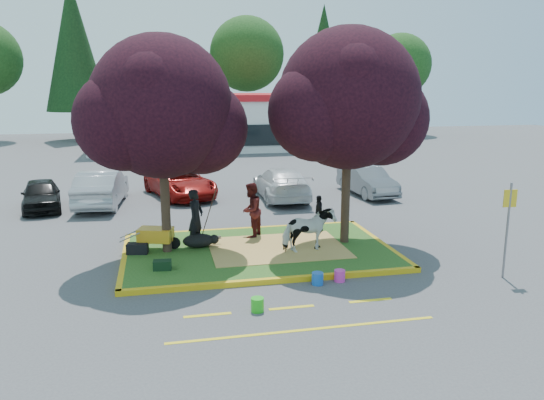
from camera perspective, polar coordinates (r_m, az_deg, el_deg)
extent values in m
plane|color=#424244|center=(16.71, -1.44, -5.79)|extent=(90.00, 90.00, 0.00)
cube|color=#224E18|center=(16.69, -1.45, -5.54)|extent=(8.00, 5.00, 0.15)
cube|color=gold|center=(14.30, 0.51, -8.66)|extent=(8.30, 0.16, 0.15)
cube|color=gold|center=(19.12, -2.89, -3.21)|extent=(8.30, 0.16, 0.15)
cube|color=gold|center=(16.46, -15.62, -6.26)|extent=(0.16, 5.30, 0.15)
cube|color=gold|center=(17.86, 11.56, -4.58)|extent=(0.16, 5.30, 0.15)
cube|color=tan|center=(16.78, 0.57, -5.15)|extent=(4.20, 3.00, 0.01)
cylinder|color=black|center=(16.34, -11.44, 0.50)|extent=(0.28, 0.28, 3.53)
sphere|color=black|center=(16.01, -11.85, 9.80)|extent=(4.20, 4.20, 4.20)
sphere|color=black|center=(16.30, -7.66, 7.77)|extent=(2.86, 2.86, 2.86)
sphere|color=black|center=(15.76, -15.63, 8.20)|extent=(2.86, 2.86, 2.86)
cylinder|color=black|center=(17.15, 7.96, 1.47)|extent=(0.28, 0.28, 3.70)
sphere|color=black|center=(16.85, 8.24, 10.77)|extent=(4.40, 4.40, 4.40)
sphere|color=black|center=(17.52, 11.70, 8.53)|extent=(2.99, 2.99, 2.99)
sphere|color=black|center=(16.23, 4.88, 9.39)|extent=(2.99, 2.99, 2.99)
cube|color=yellow|center=(12.57, -6.95, -12.19)|extent=(1.10, 0.12, 0.01)
cube|color=yellow|center=(12.87, 2.13, -11.48)|extent=(1.10, 0.12, 0.01)
cube|color=yellow|center=(13.47, 10.54, -10.57)|extent=(1.10, 0.12, 0.01)
cube|color=yellow|center=(11.83, 3.60, -13.77)|extent=(6.00, 0.10, 0.01)
cube|color=silver|center=(44.00, -5.77, 8.15)|extent=(20.00, 8.00, 4.00)
cube|color=red|center=(43.89, -5.83, 10.95)|extent=(20.40, 8.40, 0.50)
cube|color=black|center=(40.04, -5.08, 6.89)|extent=(19.00, 0.10, 1.60)
cylinder|color=black|center=(53.17, -20.01, 8.16)|extent=(0.44, 0.44, 3.92)
cone|color=black|center=(53.18, -20.56, 15.38)|extent=(5.60, 5.60, 11.90)
cylinder|color=black|center=(54.23, -11.29, 8.28)|extent=(0.44, 0.44, 3.08)
sphere|color=#143811|center=(54.13, -11.53, 13.86)|extent=(6.16, 6.16, 6.16)
cylinder|color=black|center=(53.95, -2.66, 8.78)|extent=(0.44, 0.44, 3.64)
sphere|color=#143811|center=(53.92, -2.73, 15.41)|extent=(7.28, 7.28, 7.28)
cylinder|color=black|center=(56.32, 5.40, 8.82)|extent=(0.44, 0.44, 3.50)
cone|color=black|center=(56.27, 5.53, 14.93)|extent=(5.00, 5.00, 10.62)
cylinder|color=black|center=(58.33, 13.30, 8.53)|extent=(0.44, 0.44, 3.22)
sphere|color=#143811|center=(58.25, 13.58, 13.95)|extent=(6.44, 6.44, 6.44)
imported|color=white|center=(16.27, 3.94, -3.26)|extent=(1.73, 1.05, 1.36)
ellipsoid|color=black|center=(16.93, -7.89, -4.35)|extent=(1.11, 0.78, 0.44)
imported|color=black|center=(16.95, -8.20, -1.90)|extent=(0.71, 0.80, 1.83)
imported|color=#451313|center=(17.76, -2.28, -1.09)|extent=(1.07, 1.13, 1.85)
imported|color=black|center=(18.92, 5.05, -1.28)|extent=(0.43, 0.75, 1.21)
cylinder|color=black|center=(16.92, -10.45, -4.57)|extent=(0.37, 0.18, 0.37)
cylinder|color=slate|center=(16.72, -13.59, -5.11)|extent=(0.04, 0.04, 0.27)
cylinder|color=slate|center=(17.15, -13.57, -4.66)|extent=(0.04, 0.04, 0.27)
cube|color=orange|center=(16.83, -12.41, -3.66)|extent=(1.17, 0.90, 0.41)
cylinder|color=slate|center=(16.63, -15.08, -3.92)|extent=(0.65, 0.24, 0.34)
cylinder|color=slate|center=(17.07, -15.01, -3.50)|extent=(0.65, 0.24, 0.34)
cube|color=black|center=(16.70, -14.27, -5.07)|extent=(0.68, 0.45, 0.32)
cube|color=black|center=(15.15, -11.72, -6.86)|extent=(0.52, 0.35, 0.26)
cylinder|color=slate|center=(15.66, 23.95, -3.07)|extent=(0.06, 0.06, 2.65)
cube|color=gold|center=(15.46, 24.24, 0.16)|extent=(0.37, 0.06, 0.48)
cylinder|color=green|center=(12.62, -1.58, -11.19)|extent=(0.37, 0.37, 0.33)
cylinder|color=#EE34B1|center=(14.52, 7.29, -8.08)|extent=(0.36, 0.36, 0.32)
cylinder|color=blue|center=(14.24, 4.92, -8.42)|extent=(0.33, 0.33, 0.33)
imported|color=black|center=(24.39, -23.58, 0.54)|extent=(2.15, 3.95, 1.27)
imported|color=#9FA2A7|center=(24.22, -17.86, 1.26)|extent=(2.05, 4.90, 1.57)
imported|color=maroon|center=(25.27, -9.86, 1.91)|extent=(3.64, 5.42, 1.38)
imported|color=silver|center=(24.46, 1.00, 1.82)|extent=(2.11, 5.02, 1.45)
imported|color=slate|center=(25.70, 10.20, 2.05)|extent=(1.75, 4.24, 1.37)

